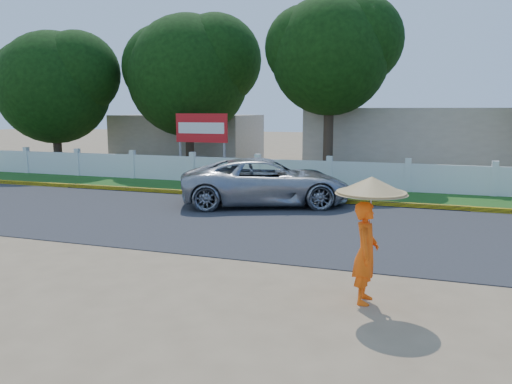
% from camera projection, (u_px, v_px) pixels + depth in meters
% --- Properties ---
extents(ground, '(120.00, 120.00, 0.00)m').
position_uv_depth(ground, '(223.00, 275.00, 9.50)').
color(ground, '#9E8460').
rests_on(ground, ground).
extents(road, '(60.00, 7.00, 0.02)m').
position_uv_depth(road, '(285.00, 224.00, 13.71)').
color(road, '#38383A').
rests_on(road, ground).
extents(grass_verge, '(60.00, 3.50, 0.03)m').
position_uv_depth(grass_verge, '(322.00, 194.00, 18.62)').
color(grass_verge, '#2D601E').
rests_on(grass_verge, ground).
extents(curb, '(40.00, 0.18, 0.16)m').
position_uv_depth(curb, '(312.00, 200.00, 17.02)').
color(curb, yellow).
rests_on(curb, ground).
extents(fence, '(40.00, 0.10, 1.10)m').
position_uv_depth(fence, '(329.00, 175.00, 19.89)').
color(fence, silver).
rests_on(fence, ground).
extents(building_near, '(10.00, 6.00, 3.20)m').
position_uv_depth(building_near, '(413.00, 140.00, 25.14)').
color(building_near, '#B7AD99').
rests_on(building_near, ground).
extents(building_far, '(8.00, 5.00, 2.80)m').
position_uv_depth(building_far, '(189.00, 138.00, 30.17)').
color(building_far, '#B7AD99').
rests_on(building_far, ground).
extents(vehicle, '(6.11, 4.42, 1.54)m').
position_uv_depth(vehicle, '(266.00, 182.00, 16.44)').
color(vehicle, '#9FA2A7').
rests_on(vehicle, ground).
extents(monk_with_parasol, '(1.14, 1.14, 2.08)m').
position_uv_depth(monk_with_parasol, '(368.00, 221.00, 7.98)').
color(monk_with_parasol, '#FF570D').
rests_on(monk_with_parasol, ground).
extents(billboard, '(2.50, 0.13, 2.95)m').
position_uv_depth(billboard, '(202.00, 132.00, 22.54)').
color(billboard, gray).
rests_on(billboard, ground).
extents(tree_row, '(37.31, 7.89, 8.60)m').
position_uv_depth(tree_row, '(362.00, 69.00, 21.85)').
color(tree_row, '#473828').
rests_on(tree_row, ground).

